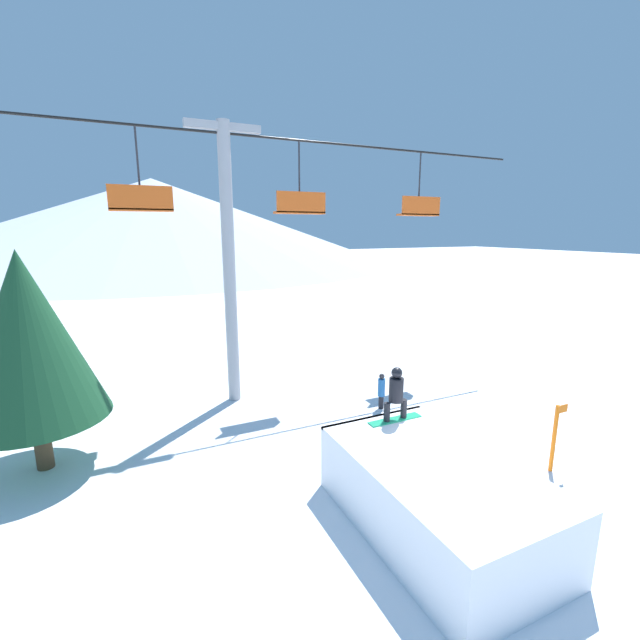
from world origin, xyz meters
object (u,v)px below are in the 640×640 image
(trail_marker, at_px, (555,436))
(distant_skier, at_px, (381,390))
(snowboarder, at_px, (396,394))
(snow_ramp, at_px, (435,496))
(pine_tree_near, at_px, (27,337))

(trail_marker, xyz_separation_m, distant_skier, (-1.75, 5.02, -0.26))
(snowboarder, bearing_deg, trail_marker, -21.38)
(snowboarder, height_order, trail_marker, snowboarder)
(snowboarder, relative_size, distant_skier, 1.11)
(trail_marker, bearing_deg, snow_ramp, -173.98)
(snowboarder, height_order, distant_skier, snowboarder)
(snow_ramp, distance_m, snowboarder, 2.38)
(pine_tree_near, xyz_separation_m, trail_marker, (11.45, -5.57, -2.48))
(snowboarder, bearing_deg, snow_ramp, -100.29)
(snowboarder, distance_m, pine_tree_near, 8.83)
(snowboarder, bearing_deg, distant_skier, 60.86)
(trail_marker, bearing_deg, distant_skier, 109.18)
(snow_ramp, height_order, pine_tree_near, pine_tree_near)
(pine_tree_near, height_order, trail_marker, pine_tree_near)
(distant_skier, bearing_deg, pine_tree_near, 176.79)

